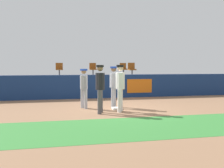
# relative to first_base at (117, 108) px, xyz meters

# --- Properties ---
(ground_plane) EXTENTS (60.00, 60.00, 0.00)m
(ground_plane) POSITION_rel_first_base_xyz_m (-0.05, -0.06, -0.04)
(ground_plane) COLOR #936B4C
(grass_foreground_strip) EXTENTS (18.00, 2.80, 0.01)m
(grass_foreground_strip) POSITION_rel_first_base_xyz_m (-0.05, -3.20, -0.04)
(grass_foreground_strip) COLOR #388438
(grass_foreground_strip) RESTS_ON ground_plane
(first_base) EXTENTS (0.40, 0.40, 0.08)m
(first_base) POSITION_rel_first_base_xyz_m (0.00, 0.00, 0.00)
(first_base) COLOR white
(first_base) RESTS_ON ground_plane
(player_fielder_home) EXTENTS (0.51, 0.52, 1.87)m
(player_fielder_home) POSITION_rel_first_base_xyz_m (-0.01, -0.59, 1.04)
(player_fielder_home) COLOR white
(player_fielder_home) RESTS_ON ground_plane
(player_runner_visitor) EXTENTS (0.45, 0.47, 1.80)m
(player_runner_visitor) POSITION_rel_first_base_xyz_m (-0.03, 0.54, 1.00)
(player_runner_visitor) COLOR #9EA3AD
(player_runner_visitor) RESTS_ON ground_plane
(player_coach_visitor) EXTENTS (0.42, 0.44, 1.70)m
(player_coach_visitor) POSITION_rel_first_base_xyz_m (-1.33, 0.54, 0.95)
(player_coach_visitor) COLOR #9EA3AD
(player_coach_visitor) RESTS_ON ground_plane
(player_umpire) EXTENTS (0.45, 0.50, 1.86)m
(player_umpire) POSITION_rel_first_base_xyz_m (-0.84, -0.73, 1.04)
(player_umpire) COLOR #4C4C51
(player_umpire) RESTS_ON ground_plane
(field_wall) EXTENTS (18.00, 0.26, 1.32)m
(field_wall) POSITION_rel_first_base_xyz_m (-0.03, 3.91, 0.62)
(field_wall) COLOR navy
(field_wall) RESTS_ON ground_plane
(bleacher_platform) EXTENTS (18.00, 4.80, 1.19)m
(bleacher_platform) POSITION_rel_first_base_xyz_m (-0.05, 6.48, 0.55)
(bleacher_platform) COLOR #59595E
(bleacher_platform) RESTS_ON ground_plane
(seat_back_center) EXTENTS (0.46, 0.44, 0.84)m
(seat_back_center) POSITION_rel_first_base_xyz_m (-0.02, 7.15, 1.62)
(seat_back_center) COLOR #4C4C51
(seat_back_center) RESTS_ON bleacher_platform
(seat_back_right) EXTENTS (0.46, 0.44, 0.84)m
(seat_back_right) POSITION_rel_first_base_xyz_m (2.14, 7.15, 1.62)
(seat_back_right) COLOR #4C4C51
(seat_back_right) RESTS_ON bleacher_platform
(seat_back_left) EXTENTS (0.47, 0.44, 0.84)m
(seat_back_left) POSITION_rel_first_base_xyz_m (-2.29, 7.15, 1.62)
(seat_back_left) COLOR #4C4C51
(seat_back_left) RESTS_ON bleacher_platform
(seat_front_right) EXTENTS (0.45, 0.44, 0.84)m
(seat_front_right) POSITION_rel_first_base_xyz_m (2.23, 5.35, 1.62)
(seat_front_right) COLOR #4C4C51
(seat_front_right) RESTS_ON bleacher_platform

